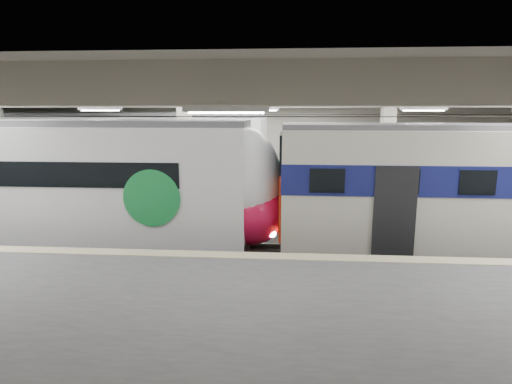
{
  "coord_description": "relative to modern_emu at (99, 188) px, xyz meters",
  "views": [
    {
      "loc": [
        1.17,
        -14.06,
        4.97
      ],
      "look_at": [
        0.03,
        1.0,
        2.0
      ],
      "focal_mm": 30.0,
      "sensor_mm": 36.0,
      "label": 1
    }
  ],
  "objects": [
    {
      "name": "station_hall",
      "position": [
        5.37,
        -1.74,
        0.99
      ],
      "size": [
        36.0,
        24.0,
        5.75
      ],
      "color": "black",
      "rests_on": "ground"
    },
    {
      "name": "modern_emu",
      "position": [
        0.0,
        0.0,
        0.0
      ],
      "size": [
        14.27,
        2.95,
        4.58
      ],
      "color": "white",
      "rests_on": "ground"
    },
    {
      "name": "far_train",
      "position": [
        -2.08,
        5.5,
        0.21
      ],
      "size": [
        15.16,
        3.59,
        4.77
      ],
      "rotation": [
        0.0,
        0.0,
        -0.03
      ],
      "color": "white",
      "rests_on": "ground"
    },
    {
      "name": "older_rer",
      "position": [
        13.03,
        0.0,
        0.1
      ],
      "size": [
        13.59,
        3.0,
        4.48
      ],
      "color": "beige",
      "rests_on": "ground"
    }
  ]
}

